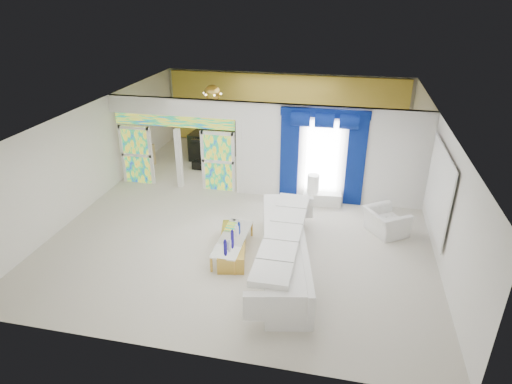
% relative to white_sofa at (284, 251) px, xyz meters
% --- Properties ---
extents(floor, '(12.00, 12.00, 0.00)m').
position_rel_white_sofa_xyz_m(floor, '(-1.35, 2.87, -0.42)').
color(floor, '#B7AF9E').
rests_on(floor, ground).
extents(dividing_wall, '(5.70, 0.18, 3.00)m').
position_rel_white_sofa_xyz_m(dividing_wall, '(0.80, 3.87, 1.08)').
color(dividing_wall, white).
rests_on(dividing_wall, ground).
extents(dividing_header, '(4.30, 0.18, 0.55)m').
position_rel_white_sofa_xyz_m(dividing_header, '(-4.20, 3.87, 2.30)').
color(dividing_header, white).
rests_on(dividing_header, dividing_wall).
extents(stained_panel_left, '(0.95, 0.04, 2.00)m').
position_rel_white_sofa_xyz_m(stained_panel_left, '(-5.62, 3.87, 0.58)').
color(stained_panel_left, '#994C3F').
rests_on(stained_panel_left, ground).
extents(stained_panel_right, '(0.95, 0.04, 2.00)m').
position_rel_white_sofa_xyz_m(stained_panel_right, '(-2.77, 3.87, 0.58)').
color(stained_panel_right, '#994C3F').
rests_on(stained_panel_right, ground).
extents(stained_transom, '(4.00, 0.05, 0.35)m').
position_rel_white_sofa_xyz_m(stained_transom, '(-4.20, 3.87, 1.83)').
color(stained_transom, '#994C3F').
rests_on(stained_transom, dividing_header).
extents(window_pane, '(1.00, 0.02, 2.30)m').
position_rel_white_sofa_xyz_m(window_pane, '(0.55, 3.77, 1.03)').
color(window_pane, white).
rests_on(window_pane, dividing_wall).
extents(blue_drape_left, '(0.55, 0.10, 2.80)m').
position_rel_white_sofa_xyz_m(blue_drape_left, '(-0.45, 3.74, 0.98)').
color(blue_drape_left, '#030449').
rests_on(blue_drape_left, ground).
extents(blue_drape_right, '(0.55, 0.10, 2.80)m').
position_rel_white_sofa_xyz_m(blue_drape_right, '(1.55, 3.74, 0.98)').
color(blue_drape_right, '#030449').
rests_on(blue_drape_right, ground).
extents(blue_pelmet, '(2.60, 0.12, 0.25)m').
position_rel_white_sofa_xyz_m(blue_pelmet, '(0.55, 3.74, 2.40)').
color(blue_pelmet, '#030449').
rests_on(blue_pelmet, dividing_wall).
extents(wall_mirror, '(0.04, 2.70, 1.90)m').
position_rel_white_sofa_xyz_m(wall_mirror, '(3.59, 1.87, 1.13)').
color(wall_mirror, white).
rests_on(wall_mirror, ground).
extents(gold_curtains, '(9.70, 0.12, 2.90)m').
position_rel_white_sofa_xyz_m(gold_curtains, '(-1.35, 8.77, 1.08)').
color(gold_curtains, gold).
rests_on(gold_curtains, ground).
extents(white_sofa, '(1.83, 4.56, 0.85)m').
position_rel_white_sofa_xyz_m(white_sofa, '(0.00, 0.00, 0.00)').
color(white_sofa, silver).
rests_on(white_sofa, ground).
extents(coffee_table, '(1.00, 1.99, 0.42)m').
position_rel_white_sofa_xyz_m(coffee_table, '(-1.35, 0.30, -0.21)').
color(coffee_table, gold).
rests_on(coffee_table, ground).
extents(console_table, '(1.18, 0.48, 0.38)m').
position_rel_white_sofa_xyz_m(console_table, '(0.64, 3.49, -0.23)').
color(console_table, white).
rests_on(console_table, ground).
extents(table_lamp, '(0.36, 0.36, 0.58)m').
position_rel_white_sofa_xyz_m(table_lamp, '(0.34, 3.49, 0.25)').
color(table_lamp, white).
rests_on(table_lamp, console_table).
extents(armchair, '(1.35, 1.39, 0.68)m').
position_rel_white_sofa_xyz_m(armchair, '(2.46, 2.14, -0.08)').
color(armchair, silver).
rests_on(armchair, ground).
extents(grand_piano, '(1.71, 2.17, 1.05)m').
position_rel_white_sofa_xyz_m(grand_piano, '(-3.81, 7.07, 0.10)').
color(grand_piano, black).
rests_on(grand_piano, ground).
extents(piano_bench, '(0.90, 0.39, 0.29)m').
position_rel_white_sofa_xyz_m(piano_bench, '(-3.81, 5.47, -0.28)').
color(piano_bench, black).
rests_on(piano_bench, ground).
extents(tv_console, '(0.59, 0.54, 0.79)m').
position_rel_white_sofa_xyz_m(tv_console, '(-6.08, 5.38, -0.03)').
color(tv_console, tan).
rests_on(tv_console, ground).
extents(chandelier, '(0.60, 0.60, 0.60)m').
position_rel_white_sofa_xyz_m(chandelier, '(-3.65, 6.27, 2.23)').
color(chandelier, gold).
rests_on(chandelier, ceiling).
extents(decanters, '(0.17, 1.07, 0.24)m').
position_rel_white_sofa_xyz_m(decanters, '(-1.35, 0.25, 0.09)').
color(decanters, navy).
rests_on(decanters, coffee_table).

